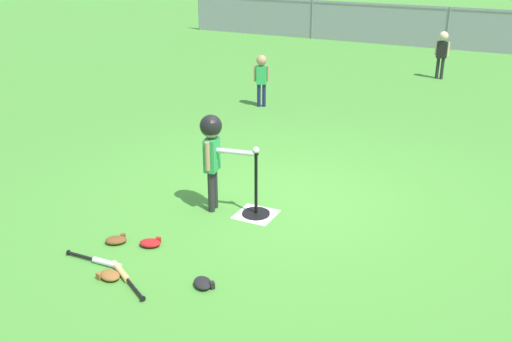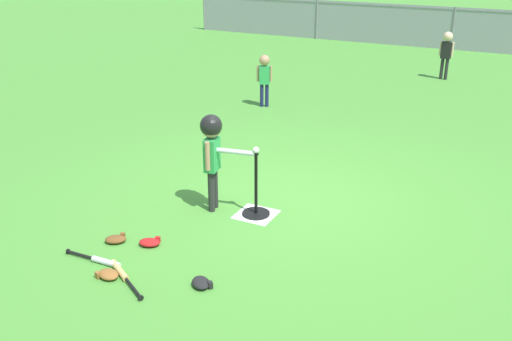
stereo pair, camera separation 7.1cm
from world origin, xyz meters
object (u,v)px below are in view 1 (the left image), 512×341
(spare_bat_wood, at_px, (124,275))
(glove_tossed_aside, at_px, (109,275))
(batter_child, at_px, (212,143))
(fielder_deep_left, at_px, (442,49))
(glove_outfield_drop, at_px, (151,243))
(spare_bat_silver, at_px, (101,261))
(batting_tee, at_px, (256,205))
(glove_near_bats, at_px, (203,283))
(baseball_on_tee, at_px, (256,150))
(glove_by_plate, at_px, (116,240))
(fielder_near_left, at_px, (262,74))

(spare_bat_wood, xyz_separation_m, glove_tossed_aside, (-0.11, -0.07, 0.01))
(batter_child, height_order, fielder_deep_left, batter_child)
(glove_outfield_drop, bearing_deg, spare_bat_silver, -113.51)
(batting_tee, xyz_separation_m, glove_near_bats, (0.21, -1.54, -0.09))
(spare_bat_silver, bearing_deg, spare_bat_wood, -15.61)
(spare_bat_silver, relative_size, spare_bat_wood, 1.01)
(baseball_on_tee, distance_m, fielder_deep_left, 7.89)
(spare_bat_silver, distance_m, glove_tossed_aside, 0.29)
(fielder_deep_left, distance_m, glove_outfield_drop, 9.11)
(batter_child, bearing_deg, spare_bat_silver, -103.68)
(baseball_on_tee, relative_size, fielder_deep_left, 0.07)
(baseball_on_tee, height_order, glove_by_plate, baseball_on_tee)
(baseball_on_tee, distance_m, batter_child, 0.51)
(batting_tee, distance_m, spare_bat_silver, 1.87)
(glove_tossed_aside, relative_size, glove_outfield_drop, 0.98)
(spare_bat_silver, bearing_deg, fielder_near_left, 100.05)
(batting_tee, distance_m, batter_child, 0.86)
(batter_child, distance_m, glove_outfield_drop, 1.32)
(spare_bat_wood, distance_m, glove_near_bats, 0.77)
(glove_by_plate, bearing_deg, glove_outfield_drop, 16.54)
(glove_near_bats, bearing_deg, glove_by_plate, 166.54)
(glove_tossed_aside, xyz_separation_m, glove_outfield_drop, (-0.02, 0.68, 0.00))
(spare_bat_silver, xyz_separation_m, glove_tossed_aside, (0.24, -0.17, 0.01))
(spare_bat_silver, xyz_separation_m, glove_by_plate, (-0.14, 0.40, 0.01))
(spare_bat_silver, height_order, glove_outfield_drop, glove_outfield_drop)
(batter_child, height_order, fielder_near_left, batter_child)
(glove_near_bats, bearing_deg, batter_child, 116.41)
(glove_by_plate, height_order, glove_near_bats, same)
(glove_near_bats, bearing_deg, fielder_deep_left, 87.15)
(batter_child, bearing_deg, fielder_near_left, 108.42)
(fielder_near_left, bearing_deg, spare_bat_silver, -79.95)
(batting_tee, height_order, fielder_deep_left, fielder_deep_left)
(glove_near_bats, distance_m, glove_outfield_drop, 0.96)
(glove_outfield_drop, bearing_deg, spare_bat_wood, -78.16)
(fielder_deep_left, height_order, glove_tossed_aside, fielder_deep_left)
(spare_bat_silver, height_order, spare_bat_wood, same)
(batter_child, bearing_deg, fielder_deep_left, 81.52)
(fielder_deep_left, xyz_separation_m, glove_outfield_drop, (-1.34, -8.99, -0.63))
(fielder_near_left, xyz_separation_m, spare_bat_silver, (1.02, -5.74, -0.59))
(spare_bat_wood, height_order, glove_outfield_drop, glove_outfield_drop)
(batting_tee, relative_size, glove_near_bats, 2.80)
(glove_tossed_aside, bearing_deg, fielder_near_left, 101.99)
(baseball_on_tee, distance_m, fielder_near_left, 4.52)
(fielder_near_left, height_order, glove_by_plate, fielder_near_left)
(glove_tossed_aside, bearing_deg, spare_bat_wood, 33.59)
(batting_tee, xyz_separation_m, fielder_near_left, (-1.90, 4.10, 0.49))
(batting_tee, distance_m, glove_by_plate, 1.61)
(baseball_on_tee, xyz_separation_m, fielder_near_left, (-1.90, 4.10, -0.17))
(batting_tee, distance_m, baseball_on_tee, 0.67)
(spare_bat_silver, bearing_deg, batter_child, 76.32)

